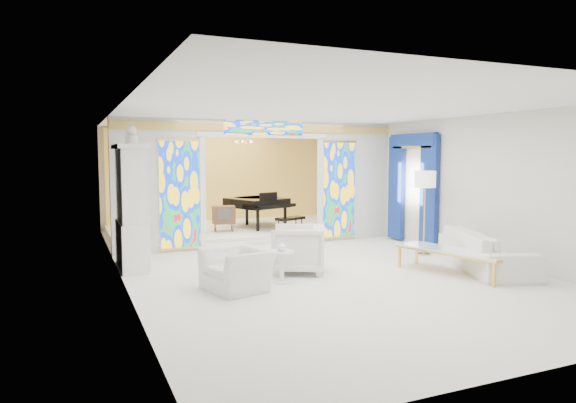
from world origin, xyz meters
name	(u,v)px	position (x,y,z in m)	size (l,w,h in m)	color
floor	(297,260)	(0.00, 0.00, 0.00)	(12.00, 12.00, 0.00)	white
ceiling	(297,115)	(0.00, 0.00, 3.00)	(7.00, 12.00, 0.02)	white
wall_back	(218,177)	(0.00, 6.00, 1.50)	(7.00, 0.02, 3.00)	silver
wall_front	(548,224)	(0.00, -6.00, 1.50)	(7.00, 0.02, 3.00)	silver
wall_left	(118,193)	(-3.50, 0.00, 1.50)	(0.02, 12.00, 3.00)	silver
wall_right	(434,185)	(3.50, 0.00, 1.50)	(0.02, 12.00, 3.00)	silver
partition_wall	(263,177)	(0.00, 2.00, 1.65)	(7.00, 0.22, 3.00)	silver
stained_glass_left	(180,195)	(-2.03, 1.89, 1.30)	(0.90, 0.04, 2.40)	gold
stained_glass_right	(339,190)	(2.03, 1.89, 1.30)	(0.90, 0.04, 2.40)	gold
stained_glass_transom	(264,128)	(0.00, 1.89, 2.82)	(2.00, 0.04, 0.34)	gold
alcove_platform	(237,230)	(0.00, 4.10, 0.09)	(6.80, 3.80, 0.18)	white
gold_curtain_back	(219,177)	(0.00, 5.88, 1.50)	(6.70, 0.10, 2.90)	gold
chandelier	(244,142)	(0.20, 4.00, 2.55)	(0.48, 0.48, 0.30)	gold
blue_drapes	(412,180)	(3.40, 0.70, 1.58)	(0.14, 1.85, 2.65)	navy
china_cabinet	(131,208)	(-3.22, 0.60, 1.17)	(0.56, 1.46, 2.72)	white
armchair_left	(237,269)	(-1.85, -1.75, 0.33)	(1.02, 0.90, 0.67)	silver
armchair_right	(298,249)	(-0.43, -1.01, 0.44)	(0.94, 0.97, 0.88)	white
sofa	(486,250)	(2.95, -2.21, 0.37)	(2.52, 0.99, 0.74)	silver
side_table	(282,262)	(-1.01, -1.63, 0.36)	(0.47, 0.47, 0.55)	white
vase	(282,246)	(-1.01, -1.63, 0.64)	(0.16, 0.16, 0.17)	silver
coffee_table	(452,251)	(2.08, -2.27, 0.43)	(1.18, 2.18, 0.46)	white
floor_lamp	(425,183)	(2.80, -0.55, 1.57)	(0.58, 0.58, 1.84)	gold
grand_piano	(258,203)	(0.58, 3.95, 0.85)	(1.83, 2.78, 1.00)	black
tv_console	(224,215)	(-0.58, 3.41, 0.62)	(0.64, 0.48, 0.67)	brown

